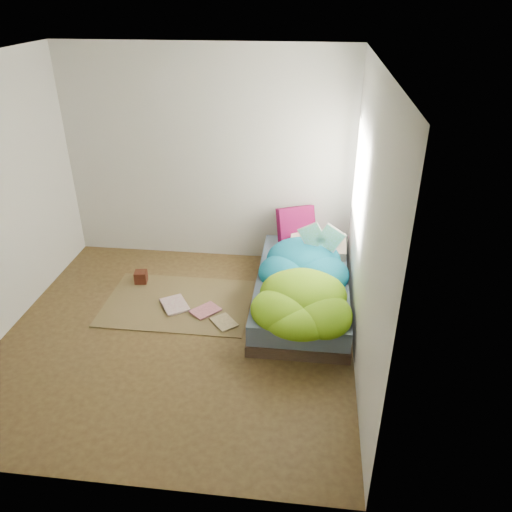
{
  "coord_description": "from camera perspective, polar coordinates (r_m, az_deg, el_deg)",
  "views": [
    {
      "loc": [
        1.26,
        -3.95,
        3.12
      ],
      "look_at": [
        0.71,
        0.75,
        0.55
      ],
      "focal_mm": 35.0,
      "sensor_mm": 36.0,
      "label": 1
    }
  ],
  "objects": [
    {
      "name": "ground",
      "position": [
        5.2,
        -8.86,
        -8.81
      ],
      "size": [
        3.5,
        3.5,
        0.0
      ],
      "primitive_type": "cube",
      "color": "#46311B",
      "rests_on": "ground"
    },
    {
      "name": "room_walls",
      "position": [
        4.42,
        -10.24,
        8.26
      ],
      "size": [
        3.54,
        3.54,
        2.62
      ],
      "color": "silver",
      "rests_on": "ground"
    },
    {
      "name": "bed",
      "position": [
        5.53,
        5.26,
        -3.89
      ],
      "size": [
        1.0,
        2.0,
        0.34
      ],
      "color": "#34251C",
      "rests_on": "ground"
    },
    {
      "name": "duvet",
      "position": [
        5.16,
        5.33,
        -1.99
      ],
      "size": [
        0.96,
        1.84,
        0.34
      ],
      "primitive_type": null,
      "color": "#075374",
      "rests_on": "bed"
    },
    {
      "name": "rug",
      "position": [
        5.66,
        -8.93,
        -5.29
      ],
      "size": [
        1.6,
        1.1,
        0.01
      ],
      "primitive_type": "cube",
      "color": "brown",
      "rests_on": "ground"
    },
    {
      "name": "pillow_floral",
      "position": [
        5.92,
        7.08,
        1.05
      ],
      "size": [
        0.65,
        0.41,
        0.15
      ],
      "primitive_type": "cube",
      "rotation": [
        0.0,
        0.0,
        -0.01
      ],
      "color": "silver",
      "rests_on": "bed"
    },
    {
      "name": "pillow_magenta",
      "position": [
        6.07,
        4.61,
        3.52
      ],
      "size": [
        0.47,
        0.31,
        0.45
      ],
      "primitive_type": "cube",
      "rotation": [
        0.0,
        0.0,
        0.41
      ],
      "color": "#53052A",
      "rests_on": "bed"
    },
    {
      "name": "open_book",
      "position": [
        5.44,
        7.53,
        3.07
      ],
      "size": [
        0.42,
        0.15,
        0.25
      ],
      "primitive_type": null,
      "rotation": [
        0.0,
        0.0,
        -0.16
      ],
      "color": "green",
      "rests_on": "duvet"
    },
    {
      "name": "wooden_box",
      "position": [
        6.07,
        -13.01,
        -2.33
      ],
      "size": [
        0.16,
        0.16,
        0.14
      ],
      "primitive_type": "cube",
      "rotation": [
        0.0,
        0.0,
        0.13
      ],
      "color": "#3D0F0D",
      "rests_on": "rug"
    },
    {
      "name": "floor_book_a",
      "position": [
        5.57,
        -10.52,
        -5.83
      ],
      "size": [
        0.4,
        0.43,
        0.03
      ],
      "primitive_type": "imported",
      "rotation": [
        0.0,
        0.0,
        0.57
      ],
      "color": "beige",
      "rests_on": "rug"
    },
    {
      "name": "floor_book_b",
      "position": [
        5.53,
        -6.47,
        -5.75
      ],
      "size": [
        0.36,
        0.37,
        0.03
      ],
      "primitive_type": "imported",
      "rotation": [
        0.0,
        0.0,
        -0.74
      ],
      "color": "pink",
      "rests_on": "rug"
    },
    {
      "name": "floor_book_c",
      "position": [
        5.23,
        -4.63,
        -7.93
      ],
      "size": [
        0.33,
        0.34,
        0.02
      ],
      "primitive_type": "imported",
      "rotation": [
        0.0,
        0.0,
        0.7
      ],
      "color": "tan",
      "rests_on": "rug"
    }
  ]
}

